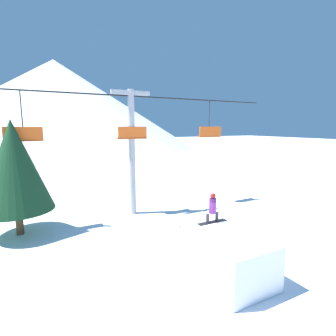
% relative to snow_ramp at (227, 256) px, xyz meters
% --- Properties ---
extents(ground_plane, '(220.00, 220.00, 0.00)m').
position_rel_snow_ramp_xyz_m(ground_plane, '(0.19, 0.42, -0.81)').
color(ground_plane, white).
extents(mountain_ridge, '(68.59, 68.59, 21.59)m').
position_rel_snow_ramp_xyz_m(mountain_ridge, '(0.19, 65.44, 9.98)').
color(mountain_ridge, silver).
rests_on(mountain_ridge, ground_plane).
extents(snow_ramp, '(2.16, 3.25, 1.62)m').
position_rel_snow_ramp_xyz_m(snow_ramp, '(0.00, 0.00, 0.00)').
color(snow_ramp, white).
rests_on(snow_ramp, ground_plane).
extents(snowboarder, '(1.33, 0.29, 1.23)m').
position_rel_snow_ramp_xyz_m(snowboarder, '(0.29, 1.28, 1.41)').
color(snowboarder, black).
rests_on(snowboarder, snow_ramp).
extents(chairlift, '(20.46, 0.44, 7.68)m').
position_rel_snow_ramp_xyz_m(chairlift, '(-0.55, 8.35, 3.83)').
color(chairlift, '#9E9EA3').
rests_on(chairlift, ground_plane).
extents(pine_tree_near, '(3.50, 3.50, 5.87)m').
position_rel_snow_ramp_xyz_m(pine_tree_near, '(-6.85, 7.94, 2.76)').
color(pine_tree_near, '#4C3823').
rests_on(pine_tree_near, ground_plane).
extents(distant_skier, '(0.24, 0.24, 1.23)m').
position_rel_snow_ramp_xyz_m(distant_skier, '(-6.97, 12.90, -0.15)').
color(distant_skier, black).
rests_on(distant_skier, ground_plane).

